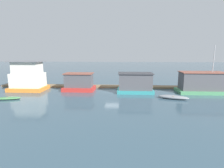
# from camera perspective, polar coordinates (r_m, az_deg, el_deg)

# --- Properties ---
(ground_plane) EXTENTS (200.00, 200.00, 0.00)m
(ground_plane) POSITION_cam_1_polar(r_m,az_deg,el_deg) (29.25, 0.13, -2.36)
(ground_plane) COLOR #385160
(dock_walkway) EXTENTS (42.40, 1.92, 0.30)m
(dock_walkway) POSITION_cam_1_polar(r_m,az_deg,el_deg) (32.58, 0.50, -0.80)
(dock_walkway) COLOR #846B4C
(dock_walkway) RESTS_ON ground_plane
(houseboat_orange) EXTENTS (5.76, 4.10, 4.98)m
(houseboat_orange) POSITION_cam_1_polar(r_m,az_deg,el_deg) (32.94, -25.74, 1.91)
(houseboat_orange) COLOR orange
(houseboat_orange) RESTS_ON ground_plane
(houseboat_red) EXTENTS (5.21, 3.31, 2.98)m
(houseboat_red) POSITION_cam_1_polar(r_m,az_deg,el_deg) (30.13, -10.70, 0.51)
(houseboat_red) COLOR red
(houseboat_red) RESTS_ON ground_plane
(houseboat_teal) EXTENTS (5.73, 3.46, 3.17)m
(houseboat_teal) POSITION_cam_1_polar(r_m,az_deg,el_deg) (28.42, 7.58, 0.33)
(houseboat_teal) COLOR teal
(houseboat_teal) RESTS_ON ground_plane
(houseboat_green) EXTENTS (7.50, 3.79, 7.48)m
(houseboat_green) POSITION_cam_1_polar(r_m,az_deg,el_deg) (31.35, 27.20, 0.32)
(houseboat_green) COLOR #4C9360
(houseboat_green) RESTS_ON ground_plane
(dinghy_green) EXTENTS (3.44, 1.77, 0.35)m
(dinghy_green) POSITION_cam_1_polar(r_m,az_deg,el_deg) (27.98, -30.83, -4.01)
(dinghy_green) COLOR #47844C
(dinghy_green) RESTS_ON ground_plane
(dinghy_grey) EXTENTS (4.24, 2.39, 0.52)m
(dinghy_grey) POSITION_cam_1_polar(r_m,az_deg,el_deg) (25.76, 19.38, -4.06)
(dinghy_grey) COLOR gray
(dinghy_grey) RESTS_ON ground_plane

